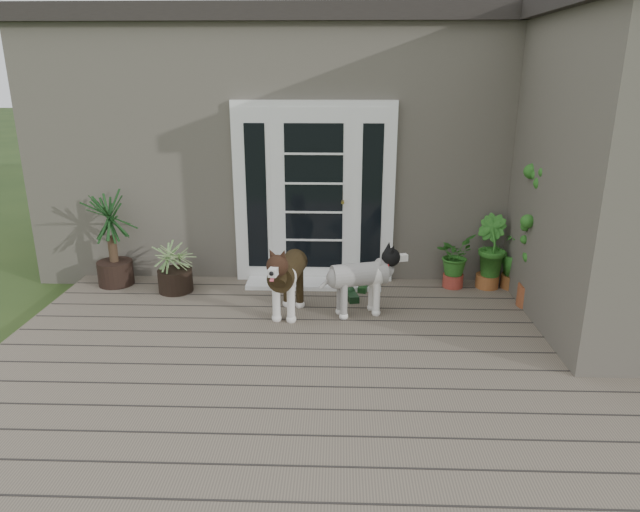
{
  "coord_description": "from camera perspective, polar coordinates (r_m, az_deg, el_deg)",
  "views": [
    {
      "loc": [
        0.1,
        -4.0,
        2.56
      ],
      "look_at": [
        -0.1,
        1.75,
        0.7
      ],
      "focal_mm": 31.85,
      "sensor_mm": 36.0,
      "label": 1
    }
  ],
  "objects": [
    {
      "name": "herb_c",
      "position": [
        7.06,
        19.07,
        -0.56
      ],
      "size": [
        0.46,
        0.46,
        0.64
      ],
      "primitive_type": "imported",
      "rotation": [
        0.0,
        0.0,
        4.58
      ],
      "color": "#164F1B",
      "rests_on": "deck"
    },
    {
      "name": "herb_b",
      "position": [
        6.97,
        16.61,
        -0.51
      ],
      "size": [
        0.57,
        0.57,
        0.65
      ],
      "primitive_type": "imported",
      "rotation": [
        0.0,
        0.0,
        1.96
      ],
      "color": "#1E641C",
      "rests_on": "deck"
    },
    {
      "name": "spider_plant",
      "position": [
        6.77,
        -14.46,
        -0.64
      ],
      "size": [
        0.88,
        0.88,
        0.71
      ],
      "primitive_type": null,
      "rotation": [
        0.0,
        0.0,
        -0.42
      ],
      "color": "#749058",
      "rests_on": "deck"
    },
    {
      "name": "door_step",
      "position": [
        6.85,
        -0.65,
        -2.73
      ],
      "size": [
        1.6,
        0.4,
        0.05
      ],
      "primitive_type": "cube",
      "color": "white",
      "rests_on": "deck"
    },
    {
      "name": "roof_main",
      "position": [
        8.68,
        1.42,
        22.15
      ],
      "size": [
        7.6,
        4.2,
        0.2
      ],
      "primitive_type": "cube",
      "color": "#2D2826",
      "rests_on": "house_main"
    },
    {
      "name": "clog_left",
      "position": [
        6.43,
        3.19,
        -3.94
      ],
      "size": [
        0.22,
        0.35,
        0.1
      ],
      "primitive_type": null,
      "rotation": [
        0.0,
        0.0,
        0.22
      ],
      "color": "black",
      "rests_on": "deck"
    },
    {
      "name": "yucca",
      "position": [
        7.15,
        -20.2,
        1.63
      ],
      "size": [
        0.95,
        0.95,
        1.14
      ],
      "primitive_type": null,
      "rotation": [
        0.0,
        0.0,
        -0.24
      ],
      "color": "black",
      "rests_on": "deck"
    },
    {
      "name": "clog_right",
      "position": [
        6.71,
        4.44,
        -3.07
      ],
      "size": [
        0.21,
        0.31,
        0.09
      ],
      "primitive_type": null,
      "rotation": [
        0.0,
        0.0,
        -0.28
      ],
      "color": "#163716",
      "rests_on": "deck"
    },
    {
      "name": "white_dog",
      "position": [
        5.94,
        3.93,
        -2.97
      ],
      "size": [
        0.85,
        0.55,
        0.65
      ],
      "primitive_type": null,
      "rotation": [
        0.0,
        0.0,
        -1.27
      ],
      "color": "beige",
      "rests_on": "deck"
    },
    {
      "name": "house_wing",
      "position": [
        6.26,
        28.74,
        6.42
      ],
      "size": [
        1.6,
        2.4,
        3.1
      ],
      "primitive_type": "cube",
      "color": "#665E54",
      "rests_on": "ground"
    },
    {
      "name": "herb_a",
      "position": [
        6.89,
        13.32,
        -0.82
      ],
      "size": [
        0.63,
        0.63,
        0.57
      ],
      "primitive_type": "imported",
      "rotation": [
        0.0,
        0.0,
        0.91
      ],
      "color": "#17511C",
      "rests_on": "deck"
    },
    {
      "name": "door_unit",
      "position": [
        6.75,
        -0.61,
        6.24
      ],
      "size": [
        1.9,
        0.14,
        2.15
      ],
      "primitive_type": "cube",
      "color": "white",
      "rests_on": "deck"
    },
    {
      "name": "brindle_dog",
      "position": [
        5.94,
        -3.21,
        -2.64
      ],
      "size": [
        0.52,
        0.91,
        0.72
      ],
      "primitive_type": null,
      "rotation": [
        0.0,
        0.0,
        2.97
      ],
      "color": "#342613",
      "rests_on": "deck"
    },
    {
      "name": "sapling",
      "position": [
        6.42,
        21.25,
        2.36
      ],
      "size": [
        0.61,
        0.61,
        1.71
      ],
      "primitive_type": null,
      "rotation": [
        0.0,
        0.0,
        0.24
      ],
      "color": "#1A4F16",
      "rests_on": "deck"
    },
    {
      "name": "house_main",
      "position": [
        8.71,
        1.33,
        11.26
      ],
      "size": [
        7.4,
        4.0,
        3.1
      ],
      "primitive_type": "cube",
      "color": "#665E54",
      "rests_on": "ground"
    },
    {
      "name": "deck",
      "position": [
        5.06,
        0.62,
        -11.68
      ],
      "size": [
        6.2,
        4.6,
        0.12
      ],
      "primitive_type": "cube",
      "color": "#6B5B4C",
      "rests_on": "ground"
    }
  ]
}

